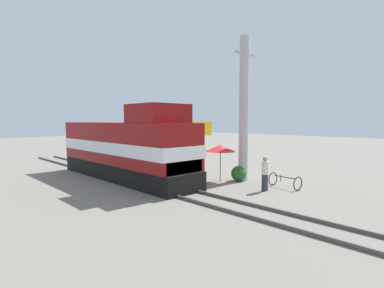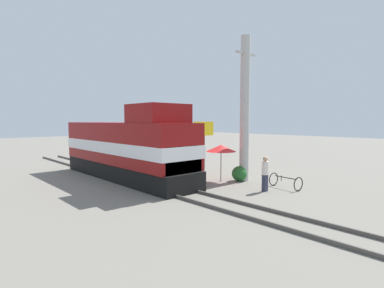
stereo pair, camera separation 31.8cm
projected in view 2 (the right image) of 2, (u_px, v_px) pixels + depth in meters
name	position (u px, v px, depth m)	size (l,w,h in m)	color
ground_plane	(165.00, 189.00, 16.18)	(120.00, 120.00, 0.00)	slate
rail_near	(155.00, 190.00, 15.69)	(0.08, 38.06, 0.15)	#4C4742
rail_far	(176.00, 186.00, 16.66)	(0.08, 38.06, 0.15)	#4C4742
locomotive	(128.00, 148.00, 18.89)	(2.85, 12.13, 4.60)	black
utility_pole	(245.00, 109.00, 18.22)	(1.80, 0.58, 8.79)	#B2B2AD
vendor_umbrella	(221.00, 148.00, 18.12)	(1.83, 1.83, 2.25)	#4C4C4C
billboard_sign	(204.00, 133.00, 22.43)	(2.01, 0.12, 3.63)	#595959
shrub_cluster	(239.00, 174.00, 18.35)	(0.92, 0.92, 0.92)	#236028
person_bystander	(265.00, 172.00, 15.63)	(0.34, 0.34, 1.84)	#2D3347
bicycle	(285.00, 181.00, 16.39)	(0.97, 1.77, 0.75)	black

